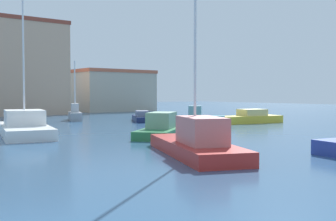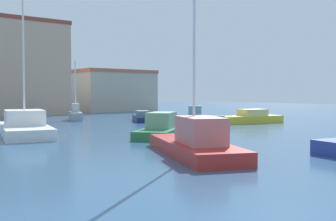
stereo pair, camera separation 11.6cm
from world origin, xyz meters
The scene contains 10 objects.
water centered at (15.00, 20.00, 0.00)m, with size 160.00×160.00×0.00m, color #2D5175.
sailboat_grey_center_channel centered at (17.91, 33.28, 0.63)m, with size 2.51×4.18×6.13m.
sailboat_white_inner_mooring centered at (8.73, 21.18, 0.62)m, with size 4.64×9.10×11.31m.
motorboat_yellow_distant_north centered at (28.87, 19.65, 0.47)m, with size 7.49×3.48×1.30m.
sailboat_red_near_pier centered at (11.95, 7.72, 0.61)m, with size 5.14×8.03×9.94m.
motorboat_teal_distant_east centered at (21.92, 18.64, 0.60)m, with size 3.67×3.67×1.78m.
motorboat_green_outer_mooring centered at (15.65, 15.28, 0.53)m, with size 6.28×5.67×1.56m.
motorboat_navy_mid_harbor centered at (22.49, 27.75, 0.39)m, with size 3.77×5.33×1.07m.
warehouse_block centered at (16.28, 46.87, 6.09)m, with size 12.16×6.09×12.15m.
harbor_office centered at (32.02, 50.77, 3.21)m, with size 11.97×9.16×6.40m.
Camera 1 is at (-0.12, -5.79, 2.79)m, focal length 43.46 mm.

